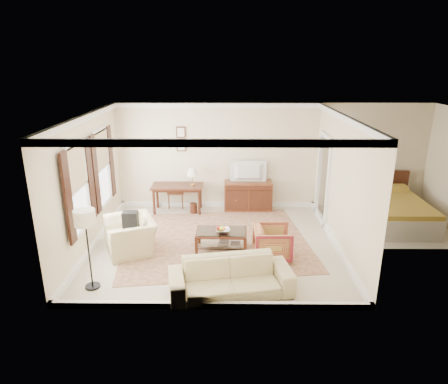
{
  "coord_description": "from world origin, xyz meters",
  "views": [
    {
      "loc": [
        0.28,
        -8.22,
        4.01
      ],
      "look_at": [
        0.2,
        0.3,
        1.15
      ],
      "focal_mm": 32.0,
      "sensor_mm": 36.0,
      "label": 1
    }
  ],
  "objects_px": {
    "coffee_table": "(221,235)",
    "sofa": "(231,272)",
    "striped_armchair": "(273,241)",
    "writing_desk": "(177,189)",
    "club_armchair": "(130,230)",
    "tv": "(249,165)",
    "sideboard": "(248,196)"
  },
  "relations": [
    {
      "from": "tv",
      "to": "striped_armchair",
      "type": "height_order",
      "value": "tv"
    },
    {
      "from": "striped_armchair",
      "to": "club_armchair",
      "type": "bearing_deg",
      "value": 83.06
    },
    {
      "from": "sideboard",
      "to": "coffee_table",
      "type": "height_order",
      "value": "sideboard"
    },
    {
      "from": "coffee_table",
      "to": "sofa",
      "type": "bearing_deg",
      "value": -83.52
    },
    {
      "from": "club_armchair",
      "to": "coffee_table",
      "type": "bearing_deg",
      "value": 67.7
    },
    {
      "from": "sideboard",
      "to": "striped_armchair",
      "type": "bearing_deg",
      "value": -82.53
    },
    {
      "from": "coffee_table",
      "to": "club_armchair",
      "type": "height_order",
      "value": "club_armchair"
    },
    {
      "from": "striped_armchair",
      "to": "club_armchair",
      "type": "xyz_separation_m",
      "value": [
        -3.04,
        0.32,
        0.1
      ]
    },
    {
      "from": "writing_desk",
      "to": "coffee_table",
      "type": "height_order",
      "value": "writing_desk"
    },
    {
      "from": "coffee_table",
      "to": "striped_armchair",
      "type": "xyz_separation_m",
      "value": [
        1.07,
        -0.36,
        0.03
      ]
    },
    {
      "from": "writing_desk",
      "to": "sideboard",
      "type": "height_order",
      "value": "sideboard"
    },
    {
      "from": "tv",
      "to": "coffee_table",
      "type": "height_order",
      "value": "tv"
    },
    {
      "from": "sideboard",
      "to": "club_armchair",
      "type": "xyz_separation_m",
      "value": [
        -2.66,
        -2.56,
        0.09
      ]
    },
    {
      "from": "writing_desk",
      "to": "sofa",
      "type": "relative_size",
      "value": 0.63
    },
    {
      "from": "sideboard",
      "to": "tv",
      "type": "xyz_separation_m",
      "value": [
        0.0,
        -0.02,
        0.87
      ]
    },
    {
      "from": "sofa",
      "to": "club_armchair",
      "type": "bearing_deg",
      "value": 132.0
    },
    {
      "from": "tv",
      "to": "club_armchair",
      "type": "relative_size",
      "value": 0.83
    },
    {
      "from": "tv",
      "to": "coffee_table",
      "type": "xyz_separation_m",
      "value": [
        -0.7,
        -2.49,
        -0.92
      ]
    },
    {
      "from": "sofa",
      "to": "tv",
      "type": "bearing_deg",
      "value": 72.58
    },
    {
      "from": "writing_desk",
      "to": "club_armchair",
      "type": "distance_m",
      "value": 2.51
    },
    {
      "from": "striped_armchair",
      "to": "sofa",
      "type": "bearing_deg",
      "value": 145.58
    },
    {
      "from": "club_armchair",
      "to": "sideboard",
      "type": "bearing_deg",
      "value": 110.29
    },
    {
      "from": "writing_desk",
      "to": "tv",
      "type": "height_order",
      "value": "tv"
    },
    {
      "from": "sideboard",
      "to": "club_armchair",
      "type": "distance_m",
      "value": 3.69
    },
    {
      "from": "sideboard",
      "to": "club_armchair",
      "type": "relative_size",
      "value": 1.16
    },
    {
      "from": "tv",
      "to": "coffee_table",
      "type": "distance_m",
      "value": 2.75
    },
    {
      "from": "sideboard",
      "to": "coffee_table",
      "type": "distance_m",
      "value": 2.61
    },
    {
      "from": "club_armchair",
      "to": "sofa",
      "type": "relative_size",
      "value": 0.52
    },
    {
      "from": "coffee_table",
      "to": "striped_armchair",
      "type": "bearing_deg",
      "value": -18.48
    },
    {
      "from": "writing_desk",
      "to": "sideboard",
      "type": "relative_size",
      "value": 1.05
    },
    {
      "from": "striped_armchair",
      "to": "sofa",
      "type": "height_order",
      "value": "sofa"
    },
    {
      "from": "striped_armchair",
      "to": "tv",
      "type": "bearing_deg",
      "value": 6.52
    }
  ]
}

